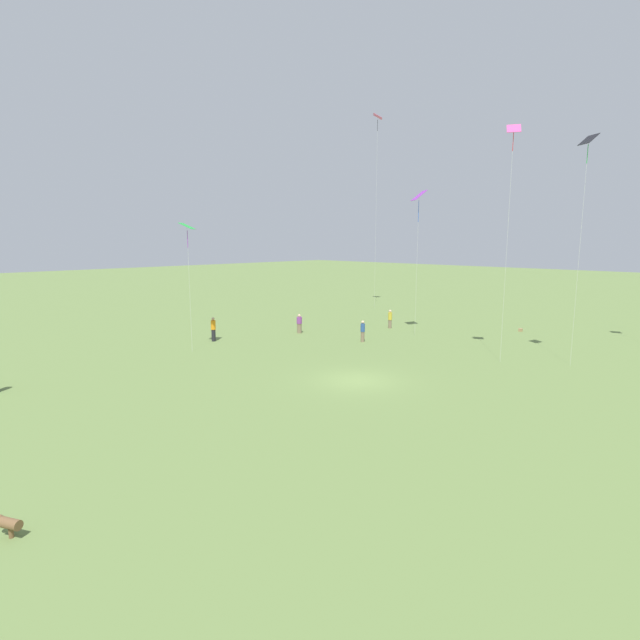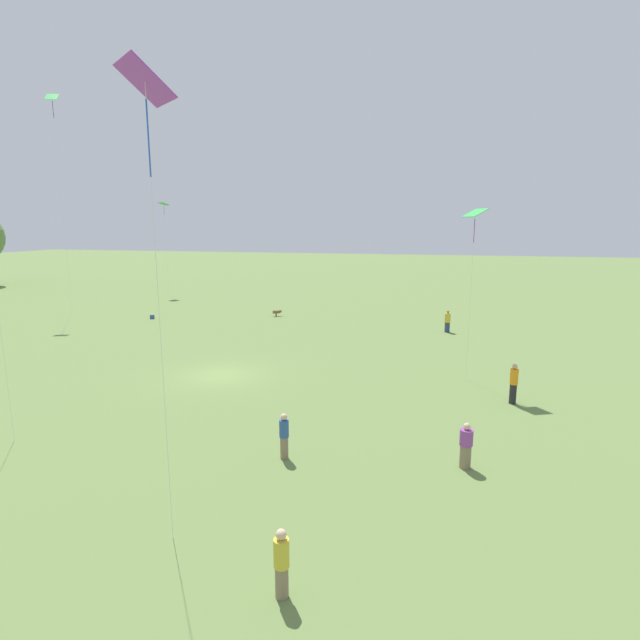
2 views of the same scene
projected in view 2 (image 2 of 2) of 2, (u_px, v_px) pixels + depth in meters
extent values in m
plane|color=olive|center=(220.00, 375.00, 27.74)|extent=(240.00, 240.00, 0.00)
cylinder|color=#847056|center=(284.00, 448.00, 17.78)|extent=(0.39, 0.39, 0.81)
cylinder|color=#2D5193|center=(284.00, 429.00, 17.64)|extent=(0.45, 0.45, 0.63)
sphere|color=beige|center=(284.00, 417.00, 17.56)|extent=(0.24, 0.24, 0.24)
cylinder|color=#847056|center=(282.00, 582.00, 11.13)|extent=(0.42, 0.42, 0.76)
cylinder|color=gold|center=(281.00, 553.00, 10.99)|extent=(0.49, 0.49, 0.67)
sphere|color=beige|center=(281.00, 534.00, 10.91)|extent=(0.24, 0.24, 0.24)
cylinder|color=#232328|center=(513.00, 394.00, 23.25)|extent=(0.43, 0.43, 0.93)
cylinder|color=orange|center=(514.00, 377.00, 23.10)|extent=(0.50, 0.50, 0.73)
sphere|color=tan|center=(515.00, 367.00, 23.01)|extent=(0.24, 0.24, 0.24)
cylinder|color=#333D5B|center=(447.00, 327.00, 38.82)|extent=(0.46, 0.46, 0.78)
cylinder|color=gold|center=(448.00, 318.00, 38.68)|extent=(0.54, 0.54, 0.71)
sphere|color=#A87A56|center=(448.00, 312.00, 38.59)|extent=(0.24, 0.24, 0.24)
cylinder|color=#847056|center=(465.00, 456.00, 17.09)|extent=(0.54, 0.54, 0.82)
cylinder|color=purple|center=(466.00, 437.00, 16.96)|extent=(0.64, 0.64, 0.56)
sphere|color=beige|center=(467.00, 426.00, 16.88)|extent=(0.24, 0.24, 0.24)
cube|color=green|center=(475.00, 213.00, 25.19)|extent=(1.34, 1.33, 0.44)
cylinder|color=purple|center=(474.00, 231.00, 25.36)|extent=(0.04, 0.04, 1.19)
cylinder|color=silver|center=(470.00, 299.00, 26.02)|extent=(0.01, 0.01, 8.82)
cube|color=green|center=(164.00, 204.00, 58.50)|extent=(1.35, 1.36, 0.30)
cylinder|color=blue|center=(164.00, 211.00, 58.65)|extent=(0.04, 0.04, 0.98)
cylinder|color=silver|center=(166.00, 250.00, 59.50)|extent=(0.01, 0.01, 10.66)
cube|color=purple|center=(145.00, 81.00, 11.18)|extent=(1.55, 1.60, 0.81)
cylinder|color=blue|center=(148.00, 138.00, 11.41)|extent=(0.04, 0.04, 1.70)
cylinder|color=silver|center=(160.00, 329.00, 12.24)|extent=(0.01, 0.01, 11.39)
cube|color=green|center=(52.00, 97.00, 43.81)|extent=(1.17, 1.28, 0.66)
cylinder|color=black|center=(53.00, 109.00, 44.00)|extent=(0.04, 0.04, 1.46)
cylinder|color=silver|center=(62.00, 209.00, 45.62)|extent=(0.01, 0.01, 19.31)
cylinder|color=brown|center=(276.00, 312.00, 45.58)|extent=(0.53, 0.67, 0.29)
sphere|color=brown|center=(280.00, 311.00, 45.64)|extent=(0.26, 0.26, 0.26)
cylinder|color=brown|center=(276.00, 315.00, 45.63)|extent=(0.13, 0.13, 0.26)
cube|color=#33518C|center=(152.00, 317.00, 44.38)|extent=(0.31, 0.35, 0.36)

